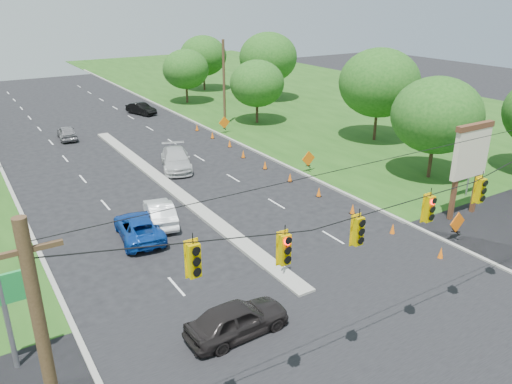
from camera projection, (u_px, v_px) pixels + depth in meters
ground at (366, 342)px, 20.67m from camera, size 160.00×160.00×0.00m
grass_right at (445, 133)px, 51.17m from camera, size 40.00×160.00×0.06m
cross_street at (366, 342)px, 20.67m from camera, size 160.00×14.00×0.02m
curb_left at (4, 176)px, 39.31m from camera, size 0.25×110.00×0.16m
curb_right at (228, 139)px, 49.25m from camera, size 0.25×110.00×0.16m
median at (168, 186)px, 37.20m from camera, size 1.00×34.00×0.18m
median_sign at (284, 251)px, 24.85m from camera, size 0.55×0.06×2.05m
signal_span at (396, 245)px, 18.01m from camera, size 25.60×0.32×9.00m
utility_pole_far_right at (224, 84)px, 52.69m from camera, size 0.28×0.28×9.00m
pylon_sign at (471, 156)px, 31.10m from camera, size 5.90×2.30×6.12m
cone_0 at (441, 253)px, 26.98m from camera, size 0.32×0.32×0.70m
cone_1 at (393, 229)px, 29.74m from camera, size 0.32×0.32×0.70m
cone_2 at (353, 209)px, 32.49m from camera, size 0.32×0.32×0.70m
cone_3 at (319, 192)px, 35.25m from camera, size 0.32×0.32×0.70m
cone_4 at (290, 177)px, 38.00m from camera, size 0.32×0.32×0.70m
cone_5 at (265, 165)px, 40.76m from camera, size 0.32×0.32×0.70m
cone_6 at (243, 154)px, 43.51m from camera, size 0.32×0.32×0.70m
cone_7 at (230, 143)px, 46.56m from camera, size 0.32×0.32×0.70m
cone_8 at (212, 135)px, 49.31m from camera, size 0.32×0.32×0.70m
cone_9 at (197, 127)px, 52.07m from camera, size 0.32×0.32×0.70m
work_sign_0 at (457, 223)px, 28.73m from camera, size 1.27×0.58×1.37m
work_sign_1 at (308, 159)px, 39.74m from camera, size 1.27×0.58×1.37m
work_sign_2 at (224, 123)px, 50.76m from camera, size 1.27×0.58×1.37m
tree_7 at (437, 115)px, 37.13m from camera, size 6.72×6.72×7.84m
tree_8 at (379, 83)px, 46.73m from camera, size 7.56×7.56×8.82m
tree_9 at (257, 84)px, 53.69m from camera, size 5.88×5.88×6.86m
tree_10 at (268, 57)px, 65.03m from camera, size 7.56×7.56×8.82m
tree_11 at (203, 56)px, 71.95m from camera, size 6.72×6.72×7.84m
tree_12 at (186, 69)px, 63.72m from camera, size 5.88×5.88×6.86m
black_sedan at (237, 319)px, 20.83m from camera, size 4.59×1.98×1.54m
white_sedan at (160, 213)px, 31.02m from camera, size 2.40×4.63×1.45m
blue_pickup at (139, 227)px, 29.17m from camera, size 2.92×5.23×1.38m
silver_car_far at (176, 159)px, 40.71m from camera, size 3.86×5.92×1.60m
silver_car_oncoming at (67, 133)px, 48.90m from camera, size 1.94×4.12×1.36m
dark_car_receding at (141, 109)px, 58.97m from camera, size 2.74×4.34×1.35m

